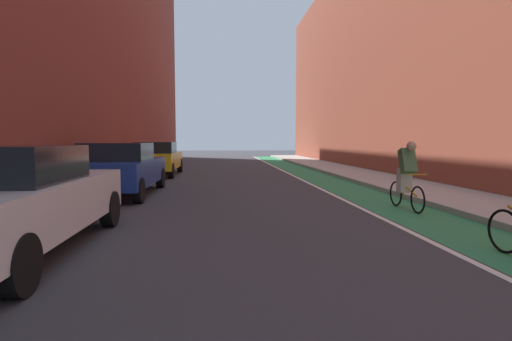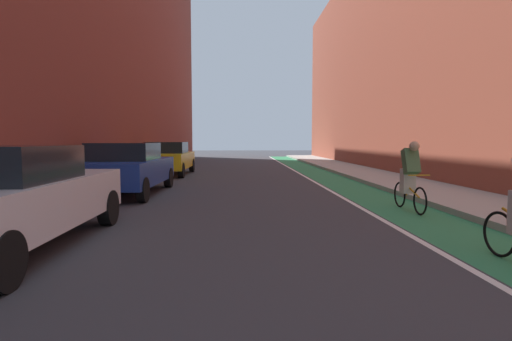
# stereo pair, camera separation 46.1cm
# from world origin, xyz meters

# --- Properties ---
(ground_plane) EXTENTS (99.00, 99.00, 0.00)m
(ground_plane) POSITION_xyz_m (0.00, 18.50, 0.00)
(ground_plane) COLOR #38383D
(bike_lane_paint) EXTENTS (1.60, 45.00, 0.00)m
(bike_lane_paint) POSITION_xyz_m (3.70, 20.50, 0.00)
(bike_lane_paint) COLOR #2D8451
(bike_lane_paint) RESTS_ON ground
(lane_divider_stripe) EXTENTS (0.12, 45.00, 0.00)m
(lane_divider_stripe) POSITION_xyz_m (2.80, 20.50, 0.00)
(lane_divider_stripe) COLOR white
(lane_divider_stripe) RESTS_ON ground
(sidewalk_right) EXTENTS (2.52, 45.00, 0.14)m
(sidewalk_right) POSITION_xyz_m (5.76, 20.50, 0.07)
(sidewalk_right) COLOR #A8A59E
(sidewalk_right) RESTS_ON ground
(building_facade_right) EXTENTS (2.40, 41.00, 12.67)m
(building_facade_right) POSITION_xyz_m (8.22, 22.50, 6.34)
(building_facade_right) COLOR #9E4C38
(building_facade_right) RESTS_ON ground
(parked_sedan_white) EXTENTS (1.97, 4.51, 1.53)m
(parked_sedan_white) POSITION_xyz_m (-3.45, 8.98, 0.79)
(parked_sedan_white) COLOR silver
(parked_sedan_white) RESTS_ON ground
(parked_sedan_blue) EXTENTS (2.06, 4.56, 1.53)m
(parked_sedan_blue) POSITION_xyz_m (-3.45, 15.17, 0.79)
(parked_sedan_blue) COLOR navy
(parked_sedan_blue) RESTS_ON ground
(parked_sedan_yellow_cab) EXTENTS (2.01, 4.58, 1.53)m
(parked_sedan_yellow_cab) POSITION_xyz_m (-3.45, 21.96, 0.79)
(parked_sedan_yellow_cab) COLOR yellow
(parked_sedan_yellow_cab) RESTS_ON ground
(cyclist_trailing) EXTENTS (0.48, 1.66, 1.58)m
(cyclist_trailing) POSITION_xyz_m (3.77, 12.03, 0.80)
(cyclist_trailing) COLOR black
(cyclist_trailing) RESTS_ON ground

